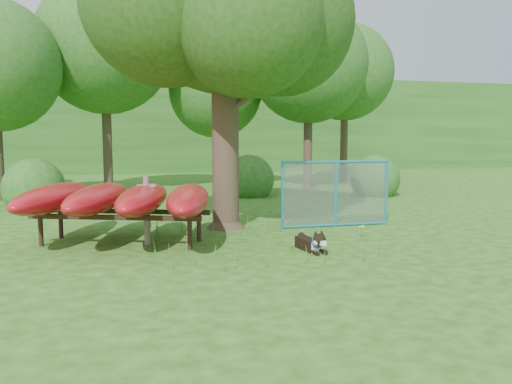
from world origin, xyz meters
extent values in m
plane|color=#215410|center=(0.00, 0.00, 0.00)|extent=(80.00, 80.00, 0.00)
cylinder|color=#3A2B1F|center=(-0.11, 2.79, 2.40)|extent=(0.72, 0.72, 4.81)
cone|color=#3A2B1F|center=(-0.11, 2.79, 0.24)|extent=(1.08, 1.08, 0.48)
sphere|color=#1E4513|center=(1.32, 3.10, 4.81)|extent=(3.46, 3.46, 3.46)
sphere|color=#1E4513|center=(-1.41, 2.65, 5.00)|extent=(3.65, 3.65, 3.65)
sphere|color=#1E4513|center=(0.14, 1.56, 4.42)|extent=(3.08, 3.08, 3.08)
cylinder|color=#3A2B1F|center=(0.46, 2.68, 3.08)|extent=(1.37, 0.38, 1.02)
cylinder|color=#3A2B1F|center=(-0.54, 3.07, 3.46)|extent=(0.95, 0.86, 0.98)
cylinder|color=#62594A|center=(-1.96, 1.39, 0.68)|extent=(0.14, 0.14, 1.36)
cylinder|color=#62594A|center=(-1.96, 1.39, 1.15)|extent=(0.37, 0.13, 0.07)
cylinder|color=black|center=(-3.96, 1.74, 0.28)|extent=(0.12, 0.12, 0.57)
cylinder|color=black|center=(-1.21, 0.71, 0.28)|extent=(0.12, 0.12, 0.57)
cylinder|color=black|center=(-3.68, 2.48, 0.28)|extent=(0.12, 0.12, 0.57)
cylinder|color=black|center=(-0.93, 1.45, 0.28)|extent=(0.12, 0.12, 0.57)
cube|color=black|center=(-2.59, 1.23, 0.59)|extent=(3.21, 1.28, 0.09)
cube|color=black|center=(-2.31, 1.97, 0.59)|extent=(3.21, 1.28, 0.09)
ellipsoid|color=red|center=(-3.72, 2.07, 0.90)|extent=(1.73, 3.48, 0.54)
ellipsoid|color=red|center=(-2.87, 1.76, 0.90)|extent=(1.62, 3.48, 0.54)
ellipsoid|color=red|center=(-2.03, 1.44, 0.90)|extent=(1.51, 3.48, 0.54)
ellipsoid|color=red|center=(-1.18, 1.12, 0.90)|extent=(1.40, 3.48, 0.54)
cube|color=black|center=(0.92, 0.13, 0.11)|extent=(0.32, 0.66, 0.22)
cube|color=white|center=(0.96, -0.14, 0.10)|extent=(0.21, 0.15, 0.20)
sphere|color=black|center=(0.98, -0.31, 0.27)|extent=(0.24, 0.24, 0.24)
cube|color=white|center=(0.99, -0.41, 0.24)|extent=(0.11, 0.14, 0.08)
sphere|color=white|center=(0.91, -0.33, 0.24)|extent=(0.11, 0.11, 0.11)
sphere|color=white|center=(1.05, -0.31, 0.24)|extent=(0.11, 0.11, 0.11)
cone|color=black|center=(0.91, -0.28, 0.40)|extent=(0.09, 0.10, 0.11)
cone|color=black|center=(1.04, -0.26, 0.40)|extent=(0.11, 0.12, 0.11)
cylinder|color=black|center=(0.90, -0.29, 0.05)|extent=(0.10, 0.28, 0.06)
cylinder|color=black|center=(1.06, -0.27, 0.05)|extent=(0.10, 0.28, 0.06)
sphere|color=black|center=(0.92, 0.47, 0.20)|extent=(0.14, 0.14, 0.14)
torus|color=blue|center=(0.97, -0.23, 0.22)|extent=(0.23, 0.10, 0.23)
cylinder|color=teal|center=(1.12, 2.32, 0.79)|extent=(0.07, 0.07, 1.57)
cylinder|color=teal|center=(2.43, 2.30, 0.79)|extent=(0.07, 0.07, 1.57)
cylinder|color=teal|center=(3.74, 2.27, 0.79)|extent=(0.07, 0.07, 1.57)
cylinder|color=teal|center=(2.43, 2.30, 1.54)|extent=(2.62, 0.10, 0.06)
cylinder|color=teal|center=(2.43, 2.30, 0.04)|extent=(2.62, 0.10, 0.06)
plane|color=gray|center=(2.43, 2.30, 0.79)|extent=(2.62, 0.04, 2.62)
cylinder|color=#407E29|center=(2.43, 0.95, 0.11)|extent=(0.02, 0.02, 0.23)
sphere|color=#FFF328|center=(2.43, 0.95, 0.23)|extent=(0.04, 0.04, 0.04)
sphere|color=#FFF328|center=(2.48, 0.97, 0.24)|extent=(0.04, 0.04, 0.04)
sphere|color=#FFF328|center=(2.41, 0.99, 0.22)|extent=(0.04, 0.04, 0.04)
sphere|color=#FFF328|center=(2.45, 0.91, 0.23)|extent=(0.04, 0.04, 0.04)
sphere|color=#FFF328|center=(2.41, 0.93, 0.24)|extent=(0.04, 0.04, 0.04)
cylinder|color=#3A2B1F|center=(-3.00, 12.00, 2.62)|extent=(0.36, 0.36, 5.25)
sphere|color=#255A1D|center=(-3.00, 12.00, 5.62)|extent=(5.20, 5.20, 5.20)
cylinder|color=#3A2B1F|center=(1.50, 13.00, 1.92)|extent=(0.36, 0.36, 3.85)
sphere|color=#255A1D|center=(1.50, 13.00, 4.12)|extent=(4.00, 4.00, 4.00)
cylinder|color=#3A2B1F|center=(5.00, 11.00, 2.38)|extent=(0.36, 0.36, 4.76)
sphere|color=#255A1D|center=(5.00, 11.00, 5.10)|extent=(4.80, 4.80, 4.80)
cylinder|color=#3A2B1F|center=(8.00, 14.00, 2.45)|extent=(0.36, 0.36, 4.90)
sphere|color=#255A1D|center=(8.00, 14.00, 5.25)|extent=(4.60, 4.60, 4.60)
sphere|color=#255A1D|center=(-5.00, 7.50, 0.00)|extent=(1.80, 1.80, 1.80)
sphere|color=#255A1D|center=(6.50, 8.00, 0.00)|extent=(1.80, 1.80, 1.80)
sphere|color=#255A1D|center=(2.00, 9.00, 0.00)|extent=(1.80, 1.80, 1.80)
cube|color=#255A1D|center=(0.00, 28.00, 3.00)|extent=(80.00, 12.00, 6.00)
camera|label=1|loc=(-2.35, -8.50, 2.07)|focal=35.00mm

